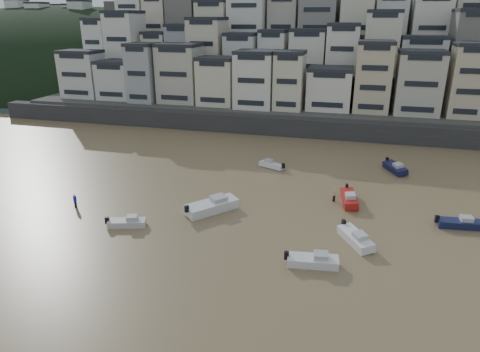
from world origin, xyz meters
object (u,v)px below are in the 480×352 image
(boat_c, at_px, (212,204))
(boat_e, at_px, (349,197))
(boat_b, at_px, (356,237))
(boat_i, at_px, (395,167))
(person_blue, at_px, (75,201))
(boat_j, at_px, (127,221))
(boat_h, at_px, (272,164))
(person_pink, at_px, (334,195))
(boat_a, at_px, (313,259))
(boat_d, at_px, (459,222))

(boat_c, bearing_deg, boat_e, -26.41)
(boat_b, distance_m, boat_i, 24.49)
(boat_i, relative_size, person_blue, 3.14)
(boat_b, bearing_deg, boat_j, -114.00)
(boat_h, relative_size, person_blue, 2.56)
(boat_j, height_order, boat_e, boat_e)
(boat_i, relative_size, boat_c, 0.76)
(boat_i, relative_size, person_pink, 3.14)
(boat_j, relative_size, boat_i, 0.83)
(boat_a, height_order, boat_h, boat_a)
(boat_i, height_order, person_blue, person_blue)
(boat_j, bearing_deg, boat_h, 45.87)
(boat_i, bearing_deg, boat_b, -37.01)
(boat_h, bearing_deg, boat_a, 132.61)
(boat_h, distance_m, person_pink, 14.56)
(boat_b, bearing_deg, boat_e, 154.83)
(boat_b, height_order, boat_a, boat_b)
(boat_c, bearing_deg, person_blue, 140.69)
(boat_c, relative_size, person_blue, 4.11)
(boat_i, bearing_deg, boat_e, -49.38)
(boat_j, distance_m, boat_d, 36.92)
(boat_h, height_order, boat_c, boat_c)
(boat_b, distance_m, boat_e, 10.37)
(boat_a, distance_m, person_blue, 29.99)
(boat_b, xyz_separation_m, boat_j, (-24.67, -2.77, -0.14))
(boat_e, height_order, person_pink, person_pink)
(boat_e, xyz_separation_m, person_pink, (-1.85, -0.02, 0.08))
(boat_d, xyz_separation_m, boat_c, (-27.78, -3.30, 0.29))
(boat_c, bearing_deg, person_pink, -23.72)
(boat_d, height_order, person_blue, person_blue)
(boat_e, distance_m, person_pink, 1.85)
(boat_h, xyz_separation_m, person_blue, (-20.38, -20.68, 0.26))
(boat_i, relative_size, boat_e, 0.94)
(boat_d, distance_m, person_blue, 44.78)
(boat_b, relative_size, boat_i, 1.02)
(boat_i, xyz_separation_m, person_pink, (-8.21, -13.57, 0.13))
(person_pink, bearing_deg, boat_h, 133.84)
(boat_d, xyz_separation_m, person_blue, (-44.30, -6.51, 0.19))
(boat_i, xyz_separation_m, boat_d, (5.63, -17.25, -0.06))
(boat_d, bearing_deg, boat_j, -171.30)
(boat_j, bearing_deg, boat_a, -25.04)
(boat_b, height_order, boat_e, boat_e)
(boat_i, xyz_separation_m, boat_a, (-9.22, -29.39, -0.03))
(boat_e, bearing_deg, boat_i, 146.25)
(boat_c, distance_m, person_blue, 16.83)
(boat_j, relative_size, boat_d, 0.90)
(boat_c, bearing_deg, boat_i, -7.45)
(boat_c, xyz_separation_m, boat_e, (15.79, 7.00, -0.18))
(person_blue, bearing_deg, boat_c, 11.00)
(boat_a, xyz_separation_m, boat_h, (-9.07, 26.31, -0.10))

